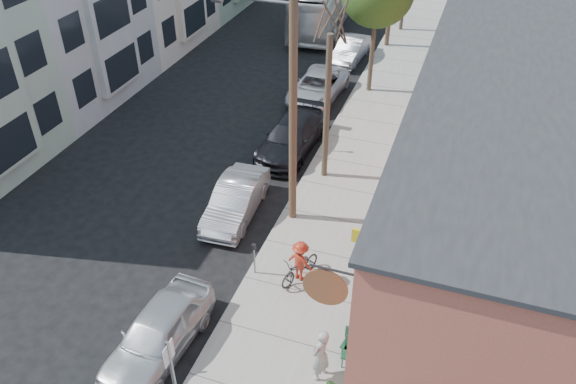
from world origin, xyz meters
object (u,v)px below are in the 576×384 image
(car_1, at_px, (236,200))
(car_0, at_px, (158,333))
(patron_grey, at_px, (320,355))
(parking_meter_far, at_px, (324,134))
(bus, at_px, (326,0))
(cyclist, at_px, (300,261))
(utility_pole_near, at_px, (291,88))
(tree_bare, at_px, (327,110))
(car_2, at_px, (291,137))
(sign_post, at_px, (172,372))
(car_3, at_px, (317,87))
(patio_chair_a, at_px, (351,345))
(car_4, at_px, (351,50))
(patio_chair_b, at_px, (351,354))
(parking_meter_near, at_px, (254,254))

(car_1, bearing_deg, car_0, -89.62)
(patron_grey, xyz_separation_m, car_1, (-5.11, 6.09, -0.36))
(parking_meter_far, distance_m, bus, 17.26)
(cyclist, bearing_deg, utility_pole_near, -48.43)
(tree_bare, height_order, patron_grey, tree_bare)
(car_2, bearing_deg, sign_post, -81.25)
(sign_post, relative_size, tree_bare, 0.46)
(utility_pole_near, xyz_separation_m, bus, (-4.83, 21.56, -3.80))
(utility_pole_near, relative_size, car_3, 2.05)
(car_1, relative_size, bus, 0.37)
(patron_grey, distance_m, car_2, 12.13)
(cyclist, height_order, car_0, cyclist)
(tree_bare, height_order, patio_chair_a, tree_bare)
(car_1, bearing_deg, sign_post, -80.09)
(car_0, relative_size, bus, 0.37)
(car_2, bearing_deg, car_4, 92.19)
(utility_pole_near, relative_size, patio_chair_b, 11.36)
(parking_meter_far, bearing_deg, car_0, -96.88)
(parking_meter_near, height_order, cyclist, cyclist)
(parking_meter_far, xyz_separation_m, bus, (-4.69, 16.60, 0.62))
(car_2, bearing_deg, cyclist, -66.92)
(patio_chair_a, bearing_deg, car_0, -153.01)
(patio_chair_a, relative_size, car_1, 0.21)
(cyclist, bearing_deg, patio_chair_a, 150.25)
(patio_chair_b, bearing_deg, car_0, -165.14)
(parking_meter_far, height_order, utility_pole_near, utility_pole_near)
(cyclist, bearing_deg, tree_bare, -63.64)
(tree_bare, distance_m, patio_chair_b, 9.92)
(car_1, relative_size, car_3, 0.86)
(patron_grey, bearing_deg, sign_post, -33.77)
(parking_meter_near, height_order, car_0, car_0)
(parking_meter_far, height_order, car_0, car_0)
(utility_pole_near, distance_m, patron_grey, 8.42)
(parking_meter_near, relative_size, car_3, 0.25)
(sign_post, distance_m, parking_meter_near, 5.54)
(sign_post, bearing_deg, car_4, 93.62)
(car_2, height_order, bus, bus)
(tree_bare, xyz_separation_m, bus, (-5.24, 18.46, -1.58))
(patio_chair_b, relative_size, patron_grey, 0.49)
(patron_grey, relative_size, car_0, 0.42)
(sign_post, xyz_separation_m, utility_pole_near, (0.04, 8.80, 3.58))
(sign_post, bearing_deg, tree_bare, 87.83)
(car_1, bearing_deg, parking_meter_far, 66.84)
(car_2, bearing_deg, parking_meter_far, 13.46)
(parking_meter_near, distance_m, car_1, 3.48)
(sign_post, distance_m, parking_meter_far, 13.79)
(patio_chair_b, xyz_separation_m, car_3, (-5.75, 15.99, 0.09))
(patio_chair_a, distance_m, car_1, 7.69)
(sign_post, relative_size, car_2, 0.56)
(car_3, bearing_deg, utility_pole_near, -75.76)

